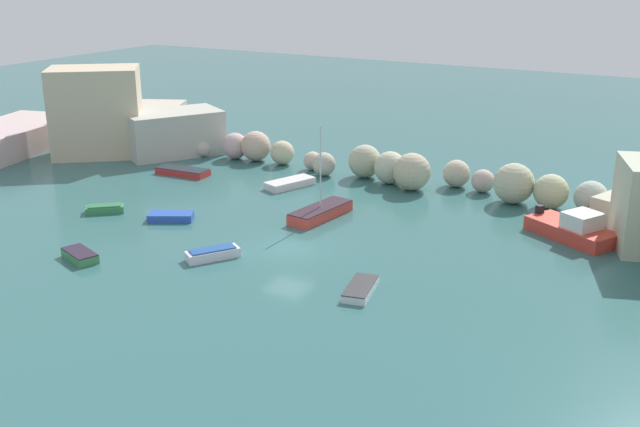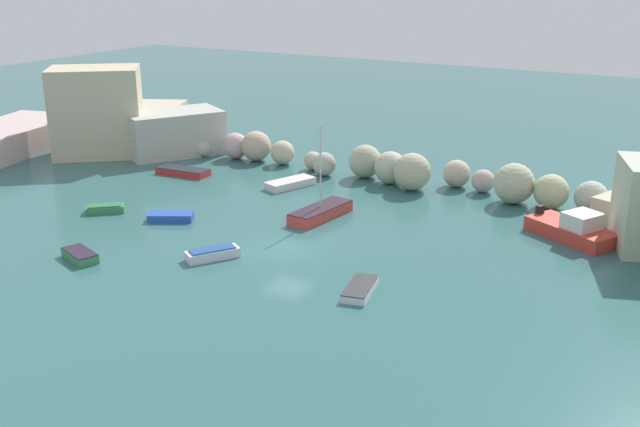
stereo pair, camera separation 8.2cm
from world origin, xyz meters
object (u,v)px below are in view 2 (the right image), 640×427
moored_boat_7 (213,254)px  moored_boat_4 (360,289)px  moored_boat_0 (80,255)px  moored_boat_2 (183,171)px  moored_boat_6 (105,209)px  moored_boat_5 (171,216)px  moored_boat_8 (290,183)px  moored_boat_3 (321,212)px  moored_boat_1 (574,229)px

moored_boat_7 → moored_boat_4: bearing=-56.9°
moored_boat_0 → moored_boat_7: 7.37m
moored_boat_2 → moored_boat_6: moored_boat_6 is taller
moored_boat_5 → moored_boat_8: size_ratio=0.76×
moored_boat_5 → moored_boat_4: bearing=-43.0°
moored_boat_0 → moored_boat_2: (-6.21, 16.59, -0.00)m
moored_boat_8 → moored_boat_5: bearing=-175.2°
moored_boat_0 → moored_boat_3: (8.16, 12.84, 0.14)m
moored_boat_2 → moored_boat_7: moored_boat_7 is taller
moored_boat_2 → moored_boat_6: (1.41, -9.78, -0.01)m
moored_boat_0 → moored_boat_6: (-4.80, 6.81, -0.01)m
moored_boat_3 → moored_boat_4: bearing=46.7°
moored_boat_0 → moored_boat_2: moored_boat_0 is taller
moored_boat_0 → moored_boat_5: moored_boat_0 is taller
moored_boat_5 → moored_boat_8: bearing=45.9°
moored_boat_2 → moored_boat_8: size_ratio=1.06×
moored_boat_5 → moored_boat_1: bearing=-7.2°
moored_boat_1 → moored_boat_7: bearing=-113.3°
moored_boat_4 → moored_boat_6: size_ratio=1.27×
moored_boat_5 → moored_boat_8: 10.46m
moored_boat_1 → moored_boat_6: size_ratio=2.34×
moored_boat_3 → moored_boat_7: 9.26m
moored_boat_0 → moored_boat_5: bearing=109.9°
moored_boat_2 → moored_boat_8: moored_boat_8 is taller
moored_boat_5 → moored_boat_7: 7.47m
moored_boat_3 → moored_boat_4: moored_boat_3 is taller
moored_boat_4 → moored_boat_8: (-12.75, 14.06, 0.06)m
moored_boat_1 → moored_boat_8: bearing=-153.7°
moored_boat_0 → moored_boat_2: 17.71m
moored_boat_2 → moored_boat_8: (9.01, 1.23, 0.01)m
moored_boat_4 → moored_boat_7: (-9.22, 0.01, 0.08)m
moored_boat_5 → moored_boat_6: size_ratio=1.22×
moored_boat_3 → moored_boat_8: (-5.36, 4.97, -0.13)m
moored_boat_0 → moored_boat_1: moored_boat_1 is taller
moored_boat_5 → moored_boat_7: (6.33, -3.97, 0.06)m
moored_boat_5 → moored_boat_3: bearing=3.4°
moored_boat_4 → moored_boat_8: moored_boat_8 is taller
moored_boat_1 → moored_boat_4: 15.18m
moored_boat_1 → moored_boat_4: bearing=-91.4°
moored_boat_3 → moored_boat_7: bearing=-3.8°
moored_boat_0 → moored_boat_7: bearing=50.7°
moored_boat_6 → moored_boat_7: (11.14, -3.04, 0.04)m
moored_boat_0 → moored_boat_7: (6.34, 3.77, 0.03)m
moored_boat_6 → moored_boat_8: bearing=-165.8°
moored_boat_1 → moored_boat_2: moored_boat_1 is taller
moored_boat_0 → moored_boat_3: moored_boat_3 is taller
moored_boat_0 → moored_boat_1: size_ratio=0.46×
moored_boat_2 → moored_boat_4: (21.77, -12.83, -0.05)m
moored_boat_3 → moored_boat_8: size_ratio=1.50×
moored_boat_1 → moored_boat_7: moored_boat_1 is taller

